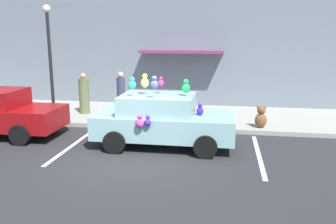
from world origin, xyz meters
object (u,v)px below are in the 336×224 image
at_px(street_lamp_post, 50,51).
at_px(pedestrian_walking_past, 84,95).
at_px(plush_covered_car, 163,120).
at_px(pedestrian_near_shopfront, 121,97).
at_px(teddy_bear_on_sidewalk, 261,117).

height_order(street_lamp_post, pedestrian_walking_past, street_lamp_post).
xyz_separation_m(plush_covered_car, pedestrian_walking_past, (-3.78, 3.16, 0.09)).
distance_m(plush_covered_car, pedestrian_walking_past, 4.93).
bearing_deg(pedestrian_near_shopfront, street_lamp_post, -168.81).
distance_m(pedestrian_near_shopfront, pedestrian_walking_past, 1.82).
distance_m(street_lamp_post, pedestrian_near_shopfront, 3.05).
bearing_deg(teddy_bear_on_sidewalk, pedestrian_near_shopfront, 173.75).
relative_size(teddy_bear_on_sidewalk, pedestrian_near_shopfront, 0.43).
distance_m(plush_covered_car, street_lamp_post, 5.34).
xyz_separation_m(plush_covered_car, street_lamp_post, (-4.55, 2.08, 1.87)).
height_order(plush_covered_car, teddy_bear_on_sidewalk, plush_covered_car).
xyz_separation_m(teddy_bear_on_sidewalk, pedestrian_walking_past, (-6.82, 1.15, 0.38)).
bearing_deg(street_lamp_post, pedestrian_near_shopfront, 11.19).
height_order(pedestrian_near_shopfront, pedestrian_walking_past, pedestrian_near_shopfront).
relative_size(teddy_bear_on_sidewalk, pedestrian_walking_past, 0.47).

